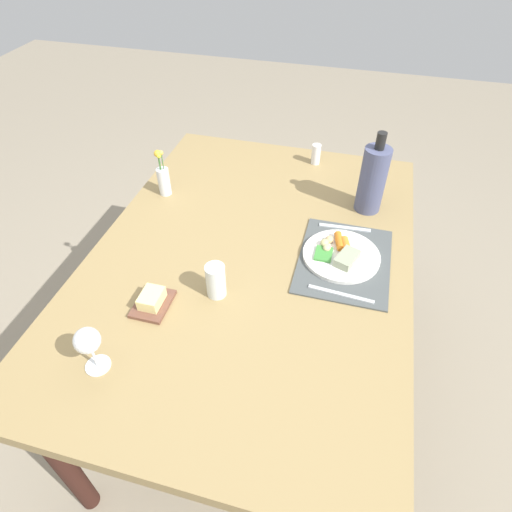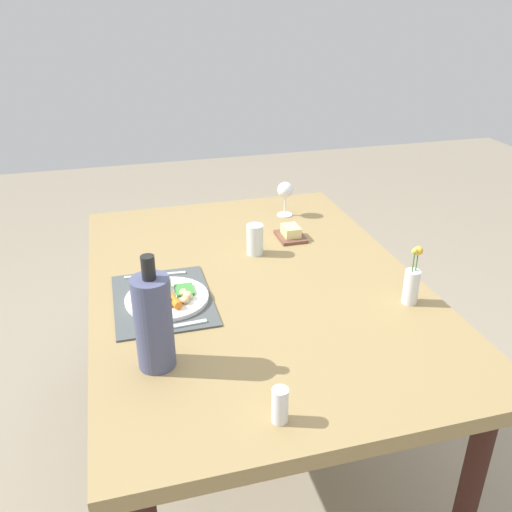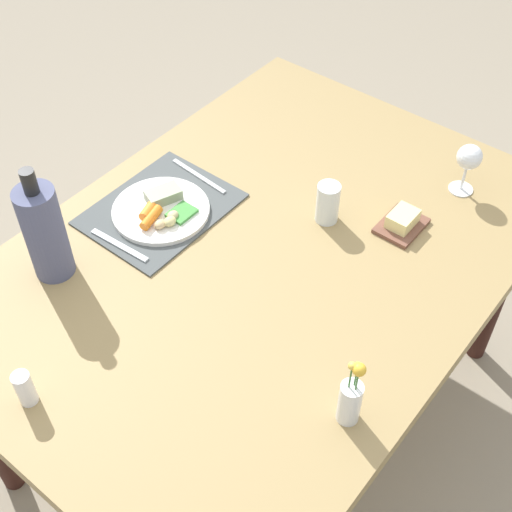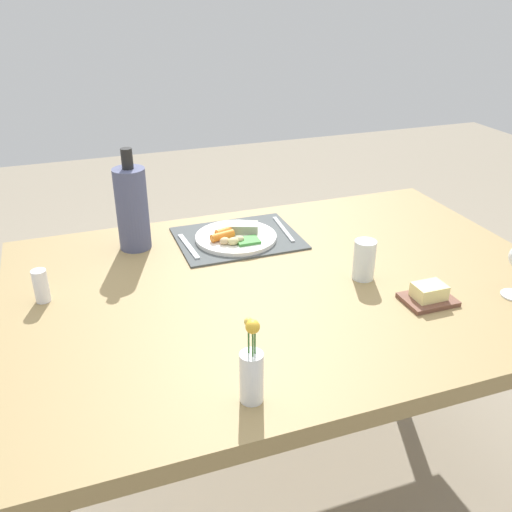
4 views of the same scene
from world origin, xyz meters
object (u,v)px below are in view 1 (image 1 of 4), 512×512
at_px(flower_vase, 163,178).
at_px(wine_glass, 88,342).
at_px(cooler_bottle, 373,179).
at_px(water_tumbler, 216,282).
at_px(salt_shaker, 316,154).
at_px(dinner_plate, 341,254).
at_px(butter_dish, 152,301).
at_px(knife, 345,228).
at_px(dining_table, 251,269).
at_px(fork, 341,294).

bearing_deg(flower_vase, wine_glass, -169.19).
xyz_separation_m(cooler_bottle, water_tumbler, (-0.56, 0.41, -0.08)).
distance_m(salt_shaker, water_tumbler, 0.85).
bearing_deg(wine_glass, cooler_bottle, -35.49).
relative_size(dinner_plate, salt_shaker, 2.91).
distance_m(dinner_plate, butter_dish, 0.62).
xyz_separation_m(dinner_plate, cooler_bottle, (0.30, -0.06, 0.11)).
relative_size(knife, cooler_bottle, 0.59).
relative_size(dining_table, knife, 8.23).
height_order(knife, flower_vase, flower_vase).
distance_m(dining_table, cooler_bottle, 0.55).
height_order(fork, knife, same).
relative_size(dining_table, dinner_plate, 5.87).
height_order(knife, cooler_bottle, cooler_bottle).
relative_size(knife, flower_vase, 0.96).
relative_size(fork, knife, 1.11).
xyz_separation_m(salt_shaker, cooler_bottle, (-0.28, -0.24, 0.09)).
xyz_separation_m(dining_table, fork, (-0.11, -0.32, 0.08)).
bearing_deg(water_tumbler, wine_glass, 145.90).
relative_size(knife, wine_glass, 1.25).
distance_m(knife, salt_shaker, 0.46).
height_order(dinner_plate, water_tumbler, water_tumbler).
relative_size(fork, water_tumbler, 1.80).
bearing_deg(wine_glass, knife, -37.54).
distance_m(cooler_bottle, water_tumbler, 0.70).
xyz_separation_m(flower_vase, water_tumbler, (-0.46, -0.37, -0.02)).
distance_m(fork, knife, 0.32).
bearing_deg(fork, cooler_bottle, -0.55).
relative_size(dining_table, flower_vase, 7.93).
distance_m(dining_table, wine_glass, 0.62).
bearing_deg(dining_table, cooler_bottle, -44.66).
bearing_deg(salt_shaker, flower_vase, 125.23).
bearing_deg(dining_table, salt_shaker, -10.27).
bearing_deg(flower_vase, cooler_bottle, -82.37).
xyz_separation_m(knife, wine_glass, (-0.74, 0.57, 0.10)).
xyz_separation_m(fork, water_tumbler, (-0.09, 0.37, 0.04)).
relative_size(dinner_plate, wine_glass, 1.75).
relative_size(wine_glass, cooler_bottle, 0.47).
xyz_separation_m(knife, butter_dish, (-0.51, 0.51, 0.01)).
xyz_separation_m(knife, flower_vase, (0.05, 0.71, 0.06)).
bearing_deg(wine_glass, dinner_plate, -44.30).
bearing_deg(butter_dish, flower_vase, 19.95).
height_order(knife, wine_glass, wine_glass).
xyz_separation_m(dinner_plate, water_tumbler, (-0.26, 0.35, 0.03)).
height_order(butter_dish, water_tumbler, water_tumbler).
xyz_separation_m(salt_shaker, wine_glass, (-1.16, 0.39, 0.06)).
distance_m(knife, cooler_bottle, 0.20).
bearing_deg(butter_dish, dining_table, -37.26).
bearing_deg(wine_glass, salt_shaker, -18.54).
xyz_separation_m(dinner_plate, flower_vase, (0.20, 0.72, 0.05)).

